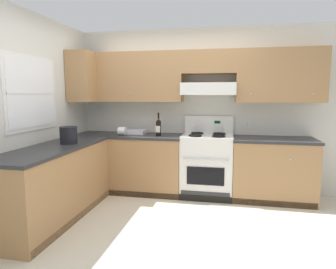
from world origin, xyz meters
name	(u,v)px	position (x,y,z in m)	size (l,w,h in m)	color
ground_plane	(153,227)	(0.00, 0.00, 0.00)	(7.04, 7.04, 0.00)	beige
wall_back	(202,98)	(0.41, 1.53, 1.48)	(4.68, 0.57, 2.55)	silver
wall_left	(37,110)	(-1.59, 0.23, 1.34)	(0.47, 4.00, 2.55)	silver
counter_back_run	(185,166)	(0.19, 1.24, 0.45)	(3.60, 0.65, 0.91)	#A87A4C
counter_left_run	(55,184)	(-1.24, 0.00, 0.45)	(0.63, 1.91, 0.91)	#A87A4C
stove	(207,165)	(0.53, 1.25, 0.48)	(0.76, 0.62, 1.20)	white
wine_bottle	(158,127)	(-0.21, 1.17, 1.05)	(0.08, 0.08, 0.35)	black
bowl	(135,133)	(-0.64, 1.34, 0.93)	(0.33, 0.24, 0.06)	silver
bucket	(69,135)	(-1.17, 0.25, 1.03)	(0.23, 0.23, 0.22)	black
paper_towel_roll	(122,131)	(-0.78, 1.16, 0.97)	(0.11, 0.13, 0.13)	white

